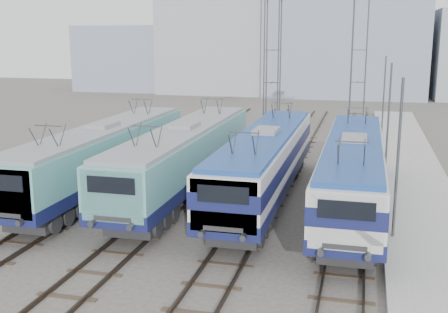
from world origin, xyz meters
TOP-DOWN VIEW (x-y plane):
  - ground at (0.00, 0.00)m, footprint 160.00×160.00m
  - platform at (10.20, 8.00)m, footprint 4.00×70.00m
  - locomotive_far_left at (-6.75, 6.01)m, footprint 2.88×18.19m
  - locomotive_center_left at (-2.25, 6.71)m, footprint 2.92×18.47m
  - locomotive_center_right at (2.25, 6.58)m, footprint 2.86×18.09m
  - locomotive_far_right at (6.75, 5.76)m, footprint 2.83×17.90m
  - catenary_tower_west at (0.00, 22.00)m, footprint 4.50×1.20m
  - catenary_tower_east at (6.50, 24.00)m, footprint 4.50×1.20m
  - mast_front at (8.60, 2.00)m, footprint 0.12×0.12m
  - mast_mid at (8.60, 14.00)m, footprint 0.12×0.12m
  - mast_rear at (8.60, 26.00)m, footprint 0.12×0.12m
  - building_west at (-14.00, 62.00)m, footprint 18.00×12.00m
  - building_center at (4.00, 62.00)m, footprint 22.00×14.00m
  - building_far_west at (-30.00, 62.00)m, footprint 14.00×10.00m

SIDE VIEW (x-z plane):
  - ground at x=0.00m, z-range 0.00..0.00m
  - platform at x=10.20m, z-range 0.00..0.30m
  - locomotive_far_left at x=-6.75m, z-range 0.55..3.98m
  - locomotive_far_right at x=6.75m, z-range 0.60..3.97m
  - locomotive_center_left at x=-2.25m, z-range 0.56..4.04m
  - locomotive_center_right at x=2.25m, z-range 0.61..4.01m
  - mast_front at x=8.60m, z-range 0.00..7.00m
  - mast_mid at x=8.60m, z-range 0.00..7.00m
  - mast_rear at x=8.60m, z-range 0.00..7.00m
  - building_far_west at x=-30.00m, z-range 0.00..10.00m
  - catenary_tower_west at x=0.00m, z-range 0.64..12.64m
  - catenary_tower_east at x=6.50m, z-range 0.64..12.64m
  - building_west at x=-14.00m, z-range 0.00..14.00m
  - building_center at x=4.00m, z-range 0.00..18.00m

